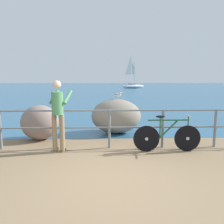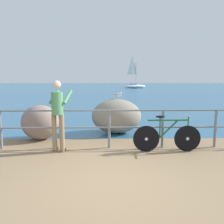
# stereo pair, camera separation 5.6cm
# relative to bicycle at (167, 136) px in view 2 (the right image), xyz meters

# --- Properties ---
(ground_plane) EXTENTS (120.00, 120.00, 0.10)m
(ground_plane) POSITION_rel_bicycle_xyz_m (-1.45, 18.31, -0.44)
(ground_plane) COLOR #846B4C
(sea_surface) EXTENTS (120.00, 90.00, 0.01)m
(sea_surface) POSITION_rel_bicycle_xyz_m (-1.45, 46.30, -0.39)
(sea_surface) COLOR #285B7F
(sea_surface) RESTS_ON ground_plane
(promenade_railing) EXTENTS (8.55, 0.07, 1.02)m
(promenade_railing) POSITION_rel_bicycle_xyz_m (-1.45, 0.35, 0.25)
(promenade_railing) COLOR slate
(promenade_railing) RESTS_ON ground_plane
(bicycle) EXTENTS (1.70, 0.48, 0.92)m
(bicycle) POSITION_rel_bicycle_xyz_m (0.00, 0.00, 0.00)
(bicycle) COLOR black
(bicycle) RESTS_ON ground_plane
(person_at_railing) EXTENTS (0.54, 0.67, 1.78)m
(person_at_railing) POSITION_rel_bicycle_xyz_m (-2.72, 0.07, 0.60)
(person_at_railing) COLOR #8C7251
(person_at_railing) RESTS_ON ground_plane
(breakwater_boulder_main) EXTENTS (1.66, 1.27, 1.14)m
(breakwater_boulder_main) POSITION_rel_bicycle_xyz_m (-1.18, 2.06, 0.18)
(breakwater_boulder_main) COLOR gray
(breakwater_boulder_main) RESTS_ON ground
(breakwater_boulder_left) EXTENTS (1.12, 1.01, 1.04)m
(breakwater_boulder_left) POSITION_rel_bicycle_xyz_m (-3.51, 1.28, 0.13)
(breakwater_boulder_left) COLOR gray
(breakwater_boulder_left) RESTS_ON ground
(seagull) EXTENTS (0.31, 0.26, 0.23)m
(seagull) POSITION_rel_bicycle_xyz_m (-1.13, 2.15, 0.89)
(seagull) COLOR gold
(seagull) RESTS_ON breakwater_boulder_main
(sailboat) EXTENTS (4.59, 2.46, 6.16)m
(sailboat) POSITION_rel_bicycle_xyz_m (3.98, 38.98, 0.32)
(sailboat) COLOR white
(sailboat) RESTS_ON sea_surface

